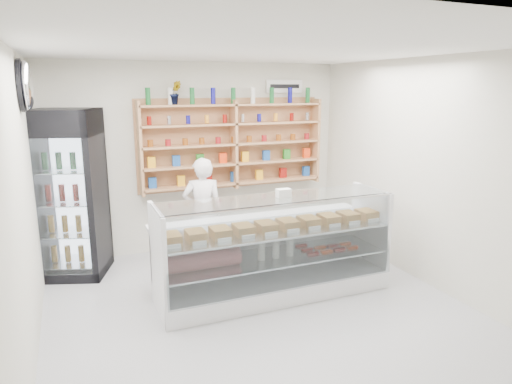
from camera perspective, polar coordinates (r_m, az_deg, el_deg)
name	(u,v)px	position (r m, az deg, el deg)	size (l,w,h in m)	color
room	(265,191)	(4.66, 1.17, 0.14)	(5.00, 5.00, 5.00)	#A0A0A5
display_counter	(273,267)	(5.52, 2.18, -9.36)	(2.77, 0.83, 1.21)	white
shop_worker	(203,212)	(6.35, -6.67, -2.45)	(0.55, 0.36, 1.51)	white
drinks_cooler	(71,194)	(6.36, -22.15, -0.21)	(0.99, 0.98, 2.17)	black
wall_shelving	(234,144)	(6.95, -2.79, 6.01)	(2.84, 0.28, 1.33)	tan
potted_plant	(175,93)	(6.66, -10.10, 12.13)	(0.18, 0.15, 0.33)	#1E6626
security_mirror	(26,86)	(5.37, -26.77, 11.79)	(0.15, 0.50, 0.50)	silver
wall_sign	(284,86)	(7.37, 3.56, 13.06)	(0.62, 0.03, 0.20)	white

